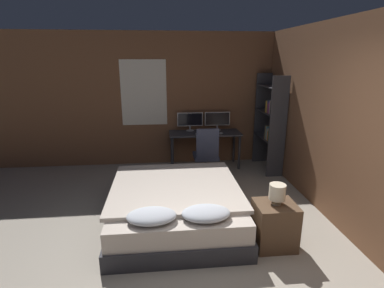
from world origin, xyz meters
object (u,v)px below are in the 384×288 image
object	(u,v)px
monitor_left	(190,120)
monitor_right	(217,120)
nightstand	(274,225)
computer_mouse	(221,133)
desk	(205,137)
keyboard	(206,134)
office_chair	(206,159)
bookshelf	(272,120)
bedside_lamp	(277,192)
bed	(176,205)

from	to	relation	value
monitor_left	monitor_right	xyz separation A→B (m)	(0.57, 0.00, 0.00)
nightstand	computer_mouse	world-z (taller)	computer_mouse
nightstand	desk	bearing A→B (deg)	98.87
keyboard	office_chair	distance (m)	0.60
monitor_left	computer_mouse	world-z (taller)	monitor_left
nightstand	office_chair	distance (m)	2.21
desk	monitor_right	size ratio (longest dim) A/B	2.75
bookshelf	computer_mouse	bearing A→B (deg)	169.45
bedside_lamp	desk	xyz separation A→B (m)	(-0.44, 2.81, -0.07)
nightstand	office_chair	xyz separation A→B (m)	(-0.51, 2.15, 0.11)
keyboard	bed	bearing A→B (deg)	-109.57
bedside_lamp	bookshelf	bearing A→B (deg)	71.71
bed	desk	world-z (taller)	desk
monitor_right	keyboard	xyz separation A→B (m)	(-0.29, -0.35, -0.21)
office_chair	monitor_right	bearing A→B (deg)	67.11
bookshelf	keyboard	bearing A→B (deg)	171.94
bookshelf	monitor_right	bearing A→B (deg)	151.18
bedside_lamp	bookshelf	world-z (taller)	bookshelf
monitor_left	monitor_right	bearing A→B (deg)	0.00
desk	monitor_left	xyz separation A→B (m)	(-0.29, 0.18, 0.32)
bed	computer_mouse	size ratio (longest dim) A/B	28.16
bedside_lamp	desk	bearing A→B (deg)	98.87
bed	monitor_left	distance (m)	2.48
bedside_lamp	monitor_left	bearing A→B (deg)	103.62
nightstand	keyboard	distance (m)	2.71
desk	office_chair	bearing A→B (deg)	-95.86
computer_mouse	bookshelf	xyz separation A→B (m)	(0.95, -0.18, 0.29)
bed	monitor_left	xyz separation A→B (m)	(0.42, 2.34, 0.70)
monitor_left	office_chair	xyz separation A→B (m)	(0.22, -0.84, -0.57)
computer_mouse	office_chair	xyz separation A→B (m)	(-0.37, -0.48, -0.36)
desk	computer_mouse	world-z (taller)	computer_mouse
monitor_left	bookshelf	xyz separation A→B (m)	(1.54, -0.53, 0.09)
monitor_right	computer_mouse	world-z (taller)	monitor_right
bedside_lamp	office_chair	xyz separation A→B (m)	(-0.51, 2.15, -0.32)
monitor_right	bookshelf	bearing A→B (deg)	-28.82
bedside_lamp	monitor_right	distance (m)	3.00
bed	bedside_lamp	size ratio (longest dim) A/B	7.99
nightstand	monitor_left	world-z (taller)	monitor_left
desk	bookshelf	world-z (taller)	bookshelf
monitor_right	office_chair	xyz separation A→B (m)	(-0.35, -0.84, -0.57)
office_chair	monitor_left	bearing A→B (deg)	104.61
keyboard	office_chair	xyz separation A→B (m)	(-0.07, -0.48, -0.35)
bedside_lamp	keyboard	size ratio (longest dim) A/B	0.59
office_chair	desk	bearing A→B (deg)	84.14
bedside_lamp	computer_mouse	xyz separation A→B (m)	(-0.14, 2.63, 0.04)
computer_mouse	bedside_lamp	bearing A→B (deg)	-86.99
office_chair	keyboard	bearing A→B (deg)	82.04
monitor_right	desk	bearing A→B (deg)	-148.00
monitor_left	bookshelf	distance (m)	1.63
monitor_right	office_chair	distance (m)	1.07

